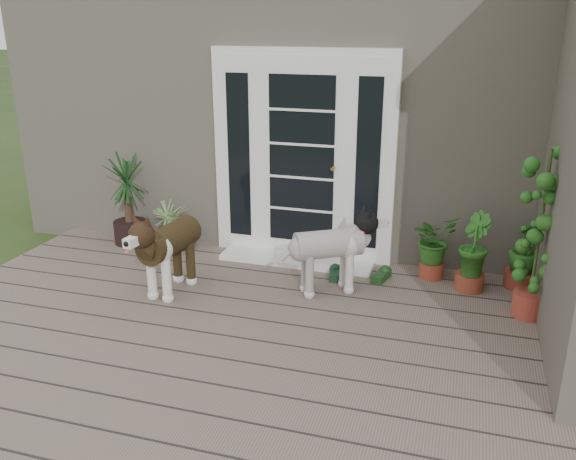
# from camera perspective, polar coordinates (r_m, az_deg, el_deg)

# --- Properties ---
(deck) EXTENTS (6.20, 4.60, 0.12)m
(deck) POSITION_cam_1_polar(r_m,az_deg,el_deg) (4.62, -3.75, -13.06)
(deck) COLOR #6B5B4C
(deck) RESTS_ON ground
(house_main) EXTENTS (7.40, 4.00, 3.10)m
(house_main) POSITION_cam_1_polar(r_m,az_deg,el_deg) (8.07, 6.80, 12.29)
(house_main) COLOR #665E54
(house_main) RESTS_ON ground
(door_unit) EXTENTS (1.90, 0.14, 2.15)m
(door_unit) POSITION_cam_1_polar(r_m,az_deg,el_deg) (6.20, 1.40, 6.93)
(door_unit) COLOR white
(door_unit) RESTS_ON deck
(door_step) EXTENTS (1.60, 0.40, 0.05)m
(door_step) POSITION_cam_1_polar(r_m,az_deg,el_deg) (6.33, 0.83, -2.77)
(door_step) COLOR white
(door_step) RESTS_ON deck
(brindle_dog) EXTENTS (0.48, 0.93, 0.75)m
(brindle_dog) POSITION_cam_1_polar(r_m,az_deg,el_deg) (5.63, -11.05, -2.24)
(brindle_dog) COLOR #3F2F16
(brindle_dog) RESTS_ON deck
(white_dog) EXTENTS (0.90, 0.74, 0.69)m
(white_dog) POSITION_cam_1_polar(r_m,az_deg,el_deg) (5.54, 3.81, -2.57)
(white_dog) COLOR silver
(white_dog) RESTS_ON deck
(spider_plant) EXTENTS (0.67, 0.67, 0.60)m
(spider_plant) POSITION_cam_1_polar(r_m,az_deg,el_deg) (6.74, -10.89, 0.77)
(spider_plant) COLOR #8FA263
(spider_plant) RESTS_ON deck
(yucca) EXTENTS (0.82, 0.82, 1.00)m
(yucca) POSITION_cam_1_polar(r_m,az_deg,el_deg) (6.94, -14.92, 2.75)
(yucca) COLOR black
(yucca) RESTS_ON deck
(herb_a) EXTENTS (0.62, 0.62, 0.56)m
(herb_a) POSITION_cam_1_polar(r_m,az_deg,el_deg) (6.03, 13.56, -1.89)
(herb_a) COLOR #215819
(herb_a) RESTS_ON deck
(herb_b) EXTENTS (0.41, 0.41, 0.54)m
(herb_b) POSITION_cam_1_polar(r_m,az_deg,el_deg) (5.86, 16.94, -2.99)
(herb_b) COLOR #255518
(herb_b) RESTS_ON deck
(herb_c) EXTENTS (0.46, 0.46, 0.51)m
(herb_c) POSITION_cam_1_polar(r_m,az_deg,el_deg) (6.07, 21.31, -2.85)
(herb_c) COLOR #195518
(herb_c) RESTS_ON deck
(sapling) EXTENTS (0.45, 0.45, 1.51)m
(sapling) POSITION_cam_1_polar(r_m,az_deg,el_deg) (5.35, 22.70, -0.27)
(sapling) COLOR #214F16
(sapling) RESTS_ON deck
(clog_left) EXTENTS (0.19, 0.32, 0.09)m
(clog_left) POSITION_cam_1_polar(r_m,az_deg,el_deg) (5.95, 4.46, -4.12)
(clog_left) COLOR #14321C
(clog_left) RESTS_ON deck
(clog_right) EXTENTS (0.22, 0.34, 0.10)m
(clog_right) POSITION_cam_1_polar(r_m,az_deg,el_deg) (5.96, 8.82, -4.24)
(clog_right) COLOR #173917
(clog_right) RESTS_ON deck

